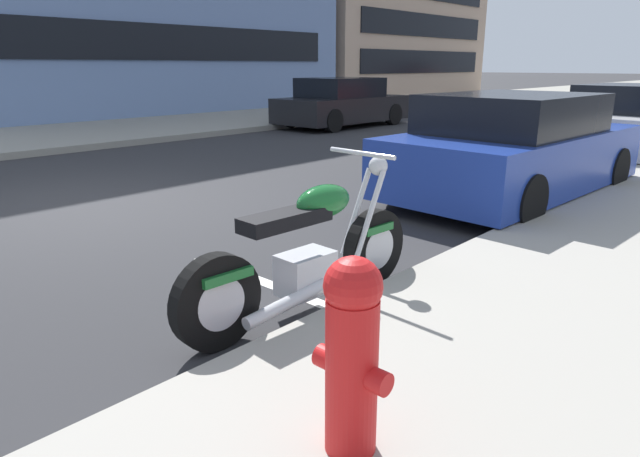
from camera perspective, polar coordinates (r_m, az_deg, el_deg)
The scene contains 9 objects.
ground_plane at distance 7.62m, azimuth -24.56°, elevation 1.96°, with size 260.00×260.00×0.00m, color #28282B.
sidewalk_far_curb at distance 20.34m, azimuth -0.52°, elevation 11.88°, with size 120.00×5.00×0.14m, color gray.
parking_stall_stripe at distance 4.45m, azimuth -4.08°, elevation -6.20°, with size 0.12×2.20×0.01m, color silver.
parked_motorcycle at distance 3.92m, azimuth -1.22°, elevation -2.79°, with size 2.15×0.62×1.11m.
parked_car_second_in_row at distance 7.80m, azimuth 19.43°, elevation 7.77°, with size 4.16×2.05×1.37m.
parked_car_mid_block at distance 12.63m, azimuth 29.60°, elevation 9.54°, with size 4.17×2.06×1.36m.
car_opposite_curb at distance 16.39m, azimuth 2.28°, elevation 12.78°, with size 4.14×1.91×1.38m.
fire_hydrant at distance 2.31m, azimuth 3.32°, elevation -12.58°, with size 0.24×0.36×0.87m.
townhouse_mid_block at distance 33.82m, azimuth 2.07°, elevation 20.87°, with size 12.80×11.72×8.57m.
Camera 1 is at (-2.80, -6.88, 1.72)m, focal length 30.95 mm.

